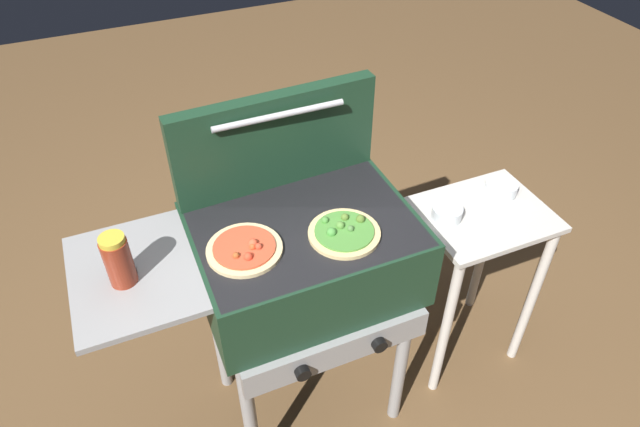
{
  "coord_description": "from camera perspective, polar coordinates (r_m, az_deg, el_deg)",
  "views": [
    {
      "loc": [
        -0.43,
        -1.12,
        1.96
      ],
      "look_at": [
        0.05,
        0.0,
        0.92
      ],
      "focal_mm": 31.65,
      "sensor_mm": 36.0,
      "label": 1
    }
  ],
  "objects": [
    {
      "name": "topping_bowl_near",
      "position": [
        1.93,
        12.71,
        0.03
      ],
      "size": [
        0.1,
        0.1,
        0.04
      ],
      "color": "silver",
      "rests_on": "prep_table"
    },
    {
      "name": "pizza_pepperoni",
      "position": [
        1.53,
        -7.6,
        -3.57
      ],
      "size": [
        0.21,
        0.21,
        0.04
      ],
      "color": "beige",
      "rests_on": "grill"
    },
    {
      "name": "prep_table",
      "position": [
        2.13,
        15.3,
        -4.04
      ],
      "size": [
        0.44,
        0.36,
        0.72
      ],
      "color": "beige",
      "rests_on": "ground_plane"
    },
    {
      "name": "sauce_jar",
      "position": [
        1.48,
        -19.74,
        -4.46
      ],
      "size": [
        0.07,
        0.07,
        0.15
      ],
      "color": "maroon",
      "rests_on": "grill"
    },
    {
      "name": "pizza_veggie",
      "position": [
        1.57,
        2.45,
        -1.86
      ],
      "size": [
        0.2,
        0.2,
        0.04
      ],
      "color": "#E0C17F",
      "rests_on": "grill"
    },
    {
      "name": "topping_bowl_far",
      "position": [
        2.09,
        17.84,
        2.45
      ],
      "size": [
        0.11,
        0.11,
        0.04
      ],
      "color": "silver",
      "rests_on": "prep_table"
    },
    {
      "name": "grill",
      "position": [
        1.7,
        -1.94,
        -4.85
      ],
      "size": [
        0.96,
        0.53,
        0.9
      ],
      "color": "#193823",
      "rests_on": "ground_plane"
    },
    {
      "name": "ground_plane",
      "position": [
        2.3,
        -1.2,
        -18.01
      ],
      "size": [
        8.0,
        8.0,
        0.0
      ],
      "primitive_type": "plane",
      "color": "brown"
    },
    {
      "name": "grill_lid_open",
      "position": [
        1.68,
        -4.49,
        7.38
      ],
      "size": [
        0.63,
        0.09,
        0.3
      ],
      "color": "#193823",
      "rests_on": "grill"
    }
  ]
}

